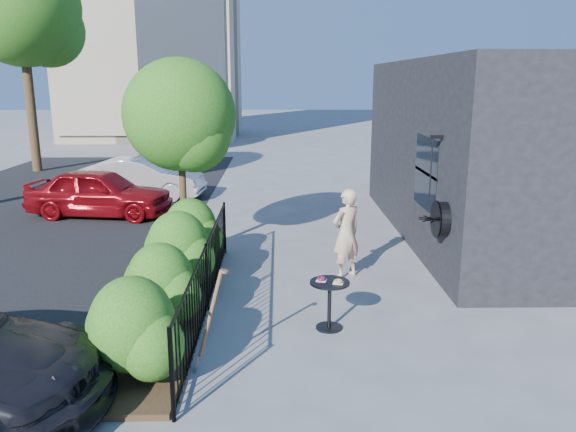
{
  "coord_description": "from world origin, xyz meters",
  "views": [
    {
      "loc": [
        -0.36,
        -8.35,
        3.58
      ],
      "look_at": [
        -0.2,
        1.37,
        1.2
      ],
      "focal_mm": 35.0,
      "sensor_mm": 36.0,
      "label": 1
    }
  ],
  "objects_px": {
    "shovel": "(208,326)",
    "car_red": "(100,193)",
    "street_tree_far": "(22,15)",
    "car_silver": "(141,178)",
    "patio_tree": "(183,122)",
    "cafe_table": "(330,296)",
    "woman": "(346,233)"
  },
  "relations": [
    {
      "from": "car_silver",
      "to": "street_tree_far",
      "type": "bearing_deg",
      "value": 50.87
    },
    {
      "from": "shovel",
      "to": "car_silver",
      "type": "bearing_deg",
      "value": 107.42
    },
    {
      "from": "street_tree_far",
      "to": "woman",
      "type": "relative_size",
      "value": 4.97
    },
    {
      "from": "cafe_table",
      "to": "shovel",
      "type": "height_order",
      "value": "shovel"
    },
    {
      "from": "patio_tree",
      "to": "shovel",
      "type": "xyz_separation_m",
      "value": [
        0.98,
        -4.65,
        -2.16
      ]
    },
    {
      "from": "cafe_table",
      "to": "patio_tree",
      "type": "bearing_deg",
      "value": 126.84
    },
    {
      "from": "patio_tree",
      "to": "shovel",
      "type": "relative_size",
      "value": 2.88
    },
    {
      "from": "shovel",
      "to": "car_red",
      "type": "height_order",
      "value": "shovel"
    },
    {
      "from": "cafe_table",
      "to": "woman",
      "type": "bearing_deg",
      "value": 77.37
    },
    {
      "from": "shovel",
      "to": "car_red",
      "type": "relative_size",
      "value": 0.36
    },
    {
      "from": "street_tree_far",
      "to": "shovel",
      "type": "distance_m",
      "value": 18.84
    },
    {
      "from": "street_tree_far",
      "to": "car_red",
      "type": "bearing_deg",
      "value": -57.71
    },
    {
      "from": "street_tree_far",
      "to": "patio_tree",
      "type": "bearing_deg",
      "value": -55.49
    },
    {
      "from": "car_red",
      "to": "car_silver",
      "type": "relative_size",
      "value": 1.0
    },
    {
      "from": "car_silver",
      "to": "car_red",
      "type": "bearing_deg",
      "value": 172.27
    },
    {
      "from": "car_red",
      "to": "car_silver",
      "type": "height_order",
      "value": "car_red"
    },
    {
      "from": "woman",
      "to": "shovel",
      "type": "distance_m",
      "value": 4.02
    },
    {
      "from": "street_tree_far",
      "to": "cafe_table",
      "type": "height_order",
      "value": "street_tree_far"
    },
    {
      "from": "patio_tree",
      "to": "woman",
      "type": "relative_size",
      "value": 2.36
    },
    {
      "from": "patio_tree",
      "to": "car_red",
      "type": "height_order",
      "value": "patio_tree"
    },
    {
      "from": "street_tree_far",
      "to": "car_silver",
      "type": "xyz_separation_m",
      "value": [
        5.35,
        -5.24,
        -5.29
      ]
    },
    {
      "from": "cafe_table",
      "to": "car_red",
      "type": "xyz_separation_m",
      "value": [
        -5.5,
        7.07,
        0.14
      ]
    },
    {
      "from": "woman",
      "to": "cafe_table",
      "type": "bearing_deg",
      "value": 42.63
    },
    {
      "from": "street_tree_far",
      "to": "car_silver",
      "type": "relative_size",
      "value": 2.18
    },
    {
      "from": "street_tree_far",
      "to": "woman",
      "type": "bearing_deg",
      "value": -49.05
    },
    {
      "from": "street_tree_far",
      "to": "cafe_table",
      "type": "xyz_separation_m",
      "value": [
        10.3,
        -14.67,
        -5.41
      ]
    },
    {
      "from": "woman",
      "to": "car_silver",
      "type": "height_order",
      "value": "woman"
    },
    {
      "from": "shovel",
      "to": "woman",
      "type": "bearing_deg",
      "value": 58.07
    },
    {
      "from": "car_silver",
      "to": "patio_tree",
      "type": "bearing_deg",
      "value": -153.22
    },
    {
      "from": "woman",
      "to": "car_silver",
      "type": "distance_m",
      "value": 9.04
    },
    {
      "from": "car_red",
      "to": "street_tree_far",
      "type": "bearing_deg",
      "value": 40.09
    },
    {
      "from": "patio_tree",
      "to": "street_tree_far",
      "type": "distance_m",
      "value": 13.95
    }
  ]
}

